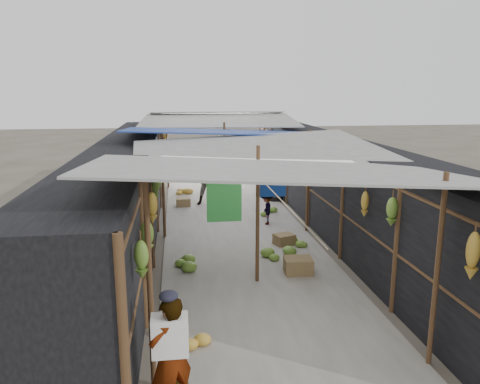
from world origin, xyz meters
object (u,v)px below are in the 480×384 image
crate_near (284,240)px  shopper_blue (209,180)px  black_basin (275,198)px  vendor_elderly (171,356)px  vendor_seated (266,209)px

crate_near → shopper_blue: size_ratio=0.27×
black_basin → vendor_elderly: 10.52m
black_basin → vendor_seated: vendor_seated is taller
black_basin → vendor_seated: bearing=-106.4°
crate_near → vendor_elderly: bearing=-133.6°
crate_near → vendor_seated: 1.74m
crate_near → vendor_elderly: vendor_elderly is taller
black_basin → vendor_seated: size_ratio=0.64×
black_basin → vendor_elderly: vendor_elderly is taller
crate_near → vendor_seated: vendor_seated is taller
black_basin → vendor_elderly: bearing=-108.1°
black_basin → vendor_elderly: size_ratio=0.40×
vendor_elderly → vendor_seated: 7.64m
vendor_elderly → shopper_blue: 9.75m
shopper_blue → vendor_seated: bearing=-63.7°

